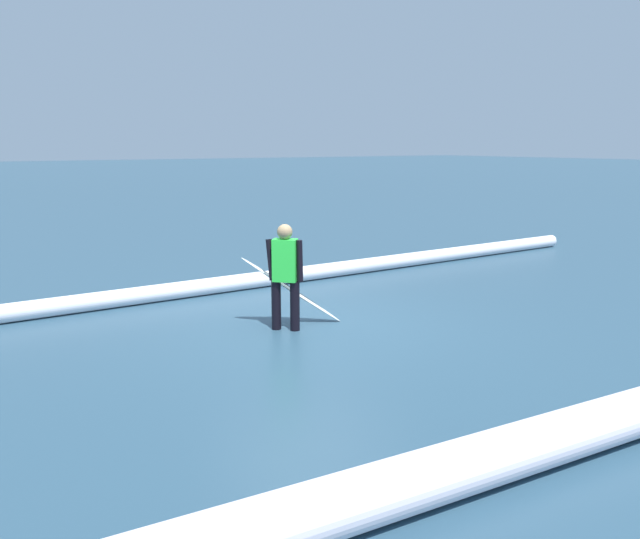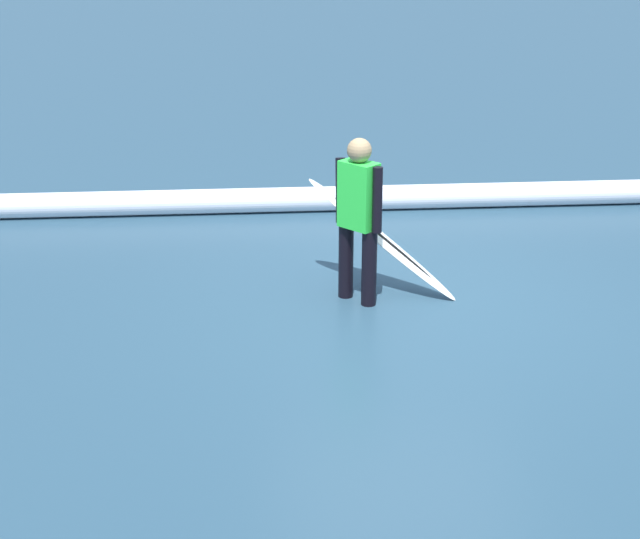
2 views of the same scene
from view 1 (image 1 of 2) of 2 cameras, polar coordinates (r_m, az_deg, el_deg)
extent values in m
plane|color=#2A495D|center=(9.76, -0.78, -4.82)|extent=(196.04, 196.04, 0.00)
cylinder|color=black|center=(9.43, -3.88, -3.14)|extent=(0.14, 0.14, 0.72)
cylinder|color=black|center=(9.36, -2.23, -3.24)|extent=(0.14, 0.14, 0.72)
cube|color=#2DD83F|center=(9.25, -3.10, 0.82)|extent=(0.38, 0.38, 0.61)
sphere|color=#997D58|center=(9.18, -3.12, 3.33)|extent=(0.22, 0.22, 0.22)
cylinder|color=black|center=(9.31, -4.37, 0.86)|extent=(0.09, 0.19, 0.60)
cylinder|color=black|center=(9.19, -1.81, 0.76)|extent=(0.09, 0.11, 0.59)
ellipsoid|color=white|center=(9.69, -2.51, -1.82)|extent=(1.47, 0.86, 1.07)
ellipsoid|color=black|center=(9.69, -2.51, -1.80)|extent=(1.14, 0.59, 0.86)
cylinder|color=white|center=(12.02, -7.30, -1.14)|extent=(18.46, 0.53, 0.30)
camera|label=2|loc=(3.85, 54.95, 17.56)|focal=50.06mm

